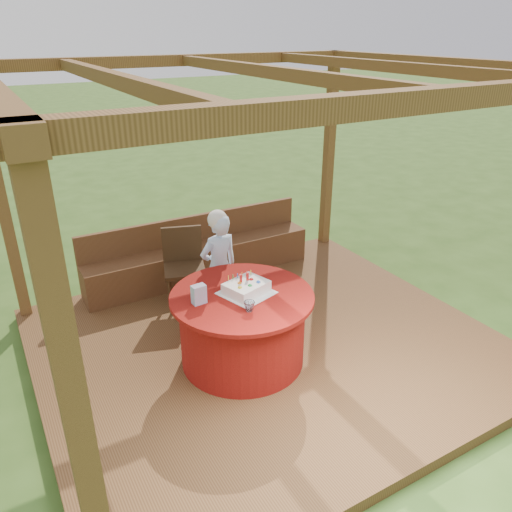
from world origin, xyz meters
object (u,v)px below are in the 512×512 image
at_px(table, 242,327).
at_px(drinking_glass, 249,306).
at_px(chair, 184,262).
at_px(elderly_woman, 219,265).
at_px(birthday_cake, 246,288).
at_px(bench, 200,258).
at_px(gift_bag, 199,294).

xyz_separation_m(table, drinking_glass, (-0.08, -0.29, 0.41)).
xyz_separation_m(chair, elderly_woman, (0.21, -0.51, 0.13)).
xyz_separation_m(chair, birthday_cake, (0.09, -1.35, 0.27)).
bearing_deg(table, chair, 91.80).
height_order(table, elderly_woman, elderly_woman).
height_order(elderly_woman, drinking_glass, elderly_woman).
height_order(bench, drinking_glass, drinking_glass).
relative_size(bench, gift_bag, 16.79).
relative_size(table, elderly_woman, 1.06).
relative_size(chair, birthday_cake, 1.71).
distance_m(table, drinking_glass, 0.51).
height_order(bench, elderly_woman, elderly_woman).
distance_m(bench, drinking_glass, 2.27).
distance_m(bench, elderly_woman, 1.11).
relative_size(bench, table, 2.22).
height_order(table, drinking_glass, drinking_glass).
bearing_deg(elderly_woman, chair, 112.95).
distance_m(bench, table, 1.91).
xyz_separation_m(bench, table, (-0.38, -1.87, 0.11)).
distance_m(table, elderly_woman, 0.91).
bearing_deg(drinking_glass, bench, 77.90).
xyz_separation_m(bench, chair, (-0.42, -0.52, 0.25)).
xyz_separation_m(bench, drinking_glass, (-0.46, -2.16, 0.51)).
relative_size(elderly_woman, drinking_glass, 13.01).
distance_m(elderly_woman, gift_bag, 1.00).
bearing_deg(drinking_glass, table, 74.26).
relative_size(elderly_woman, gift_bag, 7.13).
xyz_separation_m(table, gift_bag, (-0.41, 0.05, 0.45)).
height_order(table, birthday_cake, birthday_cake).
xyz_separation_m(gift_bag, drinking_glass, (0.33, -0.34, -0.04)).
distance_m(bench, chair, 0.71).
distance_m(chair, drinking_glass, 1.66).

